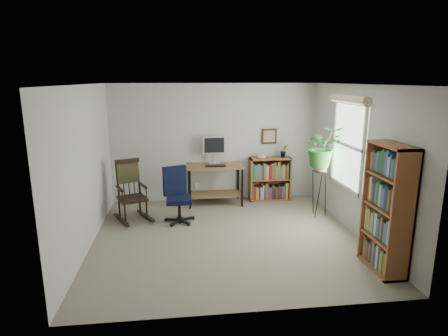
{
  "coord_description": "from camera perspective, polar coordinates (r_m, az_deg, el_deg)",
  "views": [
    {
      "loc": [
        -0.72,
        -5.54,
        2.47
      ],
      "look_at": [
        0.0,
        0.4,
        1.05
      ],
      "focal_mm": 30.0,
      "sensor_mm": 36.0,
      "label": 1
    }
  ],
  "objects": [
    {
      "name": "ceiling",
      "position": [
        5.59,
        0.51,
        12.62
      ],
      "size": [
        4.2,
        4.0,
        0.0
      ],
      "primitive_type": "cube",
      "color": "silver",
      "rests_on": "ground"
    },
    {
      "name": "keyboard",
      "position": [
        7.35,
        -1.31,
        0.34
      ],
      "size": [
        0.4,
        0.15,
        0.02
      ],
      "primitive_type": "cube",
      "color": "black",
      "rests_on": "desk"
    },
    {
      "name": "low_bookshelf",
      "position": [
        7.86,
        6.99,
        -1.65
      ],
      "size": [
        0.85,
        0.28,
        0.9
      ],
      "primitive_type": null,
      "color": "brown",
      "rests_on": "floor"
    },
    {
      "name": "monitor",
      "position": [
        7.54,
        -1.52,
        2.77
      ],
      "size": [
        0.46,
        0.16,
        0.56
      ],
      "primitive_type": null,
      "color": "silver",
      "rests_on": "desk"
    },
    {
      "name": "wall_right",
      "position": [
        6.35,
        19.64,
        1.02
      ],
      "size": [
        0.0,
        4.0,
        2.4
      ],
      "primitive_type": "cube",
      "color": "#BABBB6",
      "rests_on": "ground"
    },
    {
      "name": "potted_plant_small",
      "position": [
        7.82,
        9.07,
        2.01
      ],
      "size": [
        0.13,
        0.24,
        0.11
      ],
      "primitive_type": "imported",
      "color": "#296924",
      "rests_on": "low_bookshelf"
    },
    {
      "name": "wall_left",
      "position": [
        5.85,
        -20.37,
        -0.04
      ],
      "size": [
        0.0,
        4.0,
        2.4
      ],
      "primitive_type": "cube",
      "color": "#BABBB6",
      "rests_on": "ground"
    },
    {
      "name": "floor",
      "position": [
        6.11,
        0.46,
        -10.5
      ],
      "size": [
        4.2,
        4.0,
        0.0
      ],
      "primitive_type": "cube",
      "color": "gray",
      "rests_on": "ground"
    },
    {
      "name": "tall_bookshelf",
      "position": [
        5.29,
        23.57,
        -5.7
      ],
      "size": [
        0.32,
        0.74,
        1.69
      ],
      "primitive_type": null,
      "color": "brown",
      "rests_on": "floor"
    },
    {
      "name": "spider_plant",
      "position": [
        6.84,
        14.86,
        6.14
      ],
      "size": [
        1.69,
        1.88,
        1.46
      ],
      "primitive_type": "imported",
      "color": "#296924",
      "rests_on": "plant_stand"
    },
    {
      "name": "framed_picture",
      "position": [
        7.82,
        6.91,
        4.81
      ],
      "size": [
        0.32,
        0.04,
        0.32
      ],
      "primitive_type": null,
      "color": "black",
      "rests_on": "wall_back"
    },
    {
      "name": "desk",
      "position": [
        7.56,
        -1.38,
        -2.52
      ],
      "size": [
        1.12,
        0.61,
        0.8
      ],
      "primitive_type": null,
      "color": "brown",
      "rests_on": "floor"
    },
    {
      "name": "wall_front",
      "position": [
        3.83,
        4.35,
        -6.08
      ],
      "size": [
        4.2,
        0.0,
        2.4
      ],
      "primitive_type": "cube",
      "color": "#BABBB6",
      "rests_on": "ground"
    },
    {
      "name": "rocking_chair",
      "position": [
        6.83,
        -13.86,
        -3.33
      ],
      "size": [
        0.9,
        1.1,
        1.11
      ],
      "primitive_type": null,
      "rotation": [
        0.0,
        0.0,
        0.39
      ],
      "color": "black",
      "rests_on": "floor"
    },
    {
      "name": "wall_back",
      "position": [
        7.68,
        -1.44,
        3.83
      ],
      "size": [
        4.2,
        0.0,
        2.4
      ],
      "primitive_type": "cube",
      "color": "#BABBB6",
      "rests_on": "ground"
    },
    {
      "name": "window",
      "position": [
        6.56,
        18.31,
        3.28
      ],
      "size": [
        0.12,
        1.2,
        1.5
      ],
      "primitive_type": null,
      "color": "silver",
      "rests_on": "wall_right"
    },
    {
      "name": "plant_stand",
      "position": [
        7.07,
        14.3,
        -3.23
      ],
      "size": [
        0.37,
        0.37,
        1.01
      ],
      "primitive_type": null,
      "rotation": [
        0.0,
        0.0,
        -0.41
      ],
      "color": "black",
      "rests_on": "floor"
    },
    {
      "name": "office_chair",
      "position": [
        6.59,
        -6.87,
        -4.15
      ],
      "size": [
        0.7,
        0.7,
        1.0
      ],
      "primitive_type": null,
      "rotation": [
        0.0,
        0.0,
        0.36
      ],
      "color": "black",
      "rests_on": "floor"
    }
  ]
}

